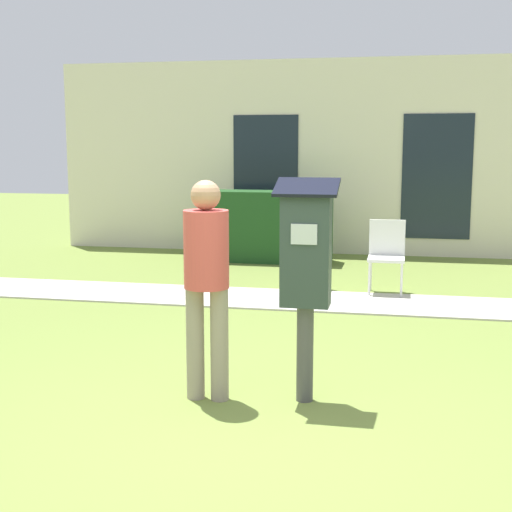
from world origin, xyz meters
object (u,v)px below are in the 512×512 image
Objects in this scene: outdoor_chair_left at (310,248)px; parking_meter at (306,261)px; outdoor_chair_middle at (387,250)px; person_standing at (207,273)px.

parking_meter is at bearing -91.82° from outdoor_chair_left.
parking_meter is 1.77× the size of outdoor_chair_middle.
outdoor_chair_middle is (0.95, -0.00, 0.00)m from outdoor_chair_left.
person_standing reaches higher than outdoor_chair_left.
parking_meter is at bearing -12.64° from person_standing.
outdoor_chair_middle is at bearing 52.51° from person_standing.
parking_meter is 0.71m from person_standing.
parking_meter is 3.99m from outdoor_chair_middle.
person_standing is 4.06m from outdoor_chair_left.
person_standing reaches higher than outdoor_chair_middle.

